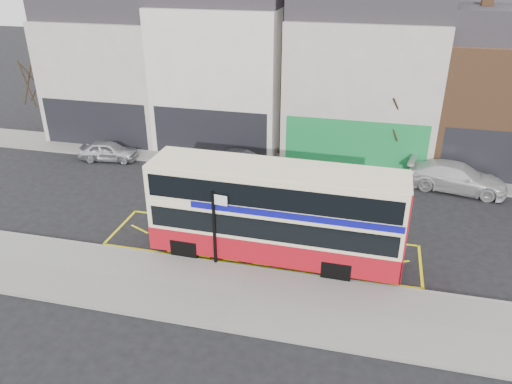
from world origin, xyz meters
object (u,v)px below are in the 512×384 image
(car_grey, at_px, (244,165))
(car_white, at_px, (457,177))
(bus_stop_post, at_px, (216,221))
(street_tree_right, at_px, (397,104))
(car_silver, at_px, (108,151))
(street_tree_left, at_px, (37,71))
(double_decker_bus, at_px, (276,212))

(car_grey, xyz_separation_m, car_white, (11.97, 0.87, 0.08))
(bus_stop_post, distance_m, car_grey, 9.52)
(car_grey, distance_m, street_tree_right, 9.49)
(car_silver, xyz_separation_m, car_white, (20.91, 0.60, 0.15))
(street_tree_right, bearing_deg, car_white, -29.52)
(car_silver, bearing_deg, bus_stop_post, -141.02)
(car_white, distance_m, street_tree_left, 27.60)
(car_silver, bearing_deg, car_white, -96.29)
(car_silver, relative_size, street_tree_left, 0.53)
(street_tree_left, bearing_deg, car_silver, -24.67)
(double_decker_bus, height_order, car_white, double_decker_bus)
(double_decker_bus, height_order, street_tree_left, street_tree_left)
(double_decker_bus, height_order, street_tree_right, street_tree_right)
(car_silver, xyz_separation_m, car_grey, (8.94, -0.26, 0.07))
(double_decker_bus, distance_m, street_tree_left, 22.09)
(double_decker_bus, distance_m, street_tree_right, 12.16)
(car_silver, bearing_deg, car_grey, -99.65)
(car_grey, height_order, street_tree_left, street_tree_left)
(bus_stop_post, distance_m, car_silver, 14.11)
(car_silver, relative_size, car_white, 0.69)
(double_decker_bus, relative_size, car_silver, 2.93)
(bus_stop_post, relative_size, car_white, 0.63)
(bus_stop_post, distance_m, street_tree_right, 14.25)
(double_decker_bus, distance_m, car_grey, 8.99)
(car_silver, distance_m, car_white, 20.92)
(street_tree_left, bearing_deg, street_tree_right, -0.61)
(car_white, bearing_deg, car_silver, 101.90)
(car_grey, bearing_deg, car_white, -74.85)
(double_decker_bus, bearing_deg, car_silver, 147.20)
(street_tree_right, bearing_deg, car_grey, -160.79)
(car_silver, height_order, street_tree_left, street_tree_left)
(car_grey, height_order, car_white, car_white)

